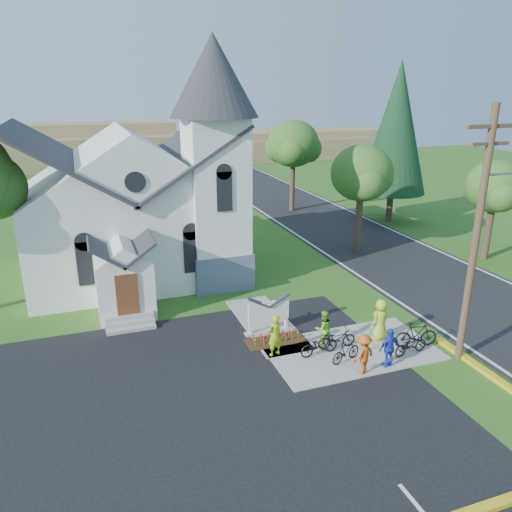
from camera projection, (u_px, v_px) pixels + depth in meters
name	position (u px, v px, depth m)	size (l,w,h in m)	color
ground	(325.00, 363.00, 20.01)	(120.00, 120.00, 0.00)	#2C611B
parking_lot	(158.00, 432.00, 16.00)	(20.00, 16.00, 0.02)	black
road	(353.00, 237.00, 36.54)	(8.00, 90.00, 0.02)	black
sidewalk	(351.00, 350.00, 20.92)	(7.00, 4.00, 0.05)	#A09C91
church	(137.00, 186.00, 27.67)	(12.35, 12.00, 13.00)	white
church_sign	(269.00, 312.00, 22.14)	(2.20, 0.40, 1.70)	#A09C91
flower_bed	(276.00, 341.00, 21.66)	(2.60, 1.10, 0.07)	#321F0D
utility_pole	(478.00, 231.00, 18.62)	(3.45, 0.28, 10.00)	#453222
tree_road_near	(362.00, 174.00, 31.70)	(4.00, 4.00, 7.05)	#3D2A21
tree_road_mid	(293.00, 144.00, 42.36)	(4.40, 4.40, 7.80)	#3D2A21
tree_road_far	(495.00, 187.00, 30.55)	(3.60, 3.60, 6.30)	#3D2A21
conifer	(396.00, 128.00, 38.40)	(5.20, 5.20, 12.40)	#3D2A21
distant_hills	(164.00, 147.00, 70.52)	(61.00, 10.00, 5.60)	#886E4C
cyclist_0	(275.00, 335.00, 20.23)	(0.65, 0.43, 1.78)	#9CBA15
bike_0	(319.00, 345.00, 20.39)	(0.60, 1.73, 0.91)	black
cyclist_1	(323.00, 328.00, 21.01)	(0.78, 0.60, 1.60)	#61C424
bike_1	(346.00, 351.00, 19.88)	(0.42, 1.49, 0.89)	black
cyclist_2	(389.00, 348.00, 19.42)	(0.96, 0.40, 1.63)	#2737C5
bike_2	(337.00, 338.00, 20.93)	(0.58, 1.67, 0.88)	black
cyclist_3	(363.00, 354.00, 18.97)	(1.05, 0.61, 1.63)	#C45215
bike_3	(416.00, 334.00, 20.98)	(0.53, 1.89, 1.13)	black
cyclist_4	(380.00, 319.00, 21.52)	(0.90, 0.59, 1.85)	#ACD528
bike_4	(411.00, 345.00, 20.44)	(0.57, 1.63, 0.86)	black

